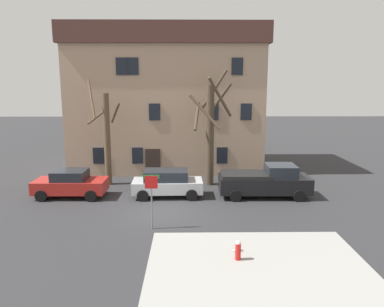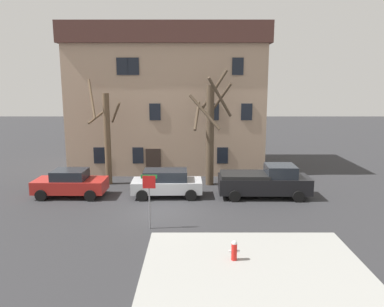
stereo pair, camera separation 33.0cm
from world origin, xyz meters
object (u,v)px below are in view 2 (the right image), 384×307
object	(u,v)px
tree_bare_near	(107,136)
tree_bare_mid	(211,129)
car_silver_wagon	(167,183)
bicycle_leaning	(62,183)
car_red_sedan	(71,183)
building_main	(169,98)
fire_hydrant	(235,250)
street_sign_pole	(150,191)
pickup_truck_black	(265,182)

from	to	relation	value
tree_bare_near	tree_bare_mid	distance (m)	7.00
tree_bare_near	car_silver_wagon	distance (m)	5.69
tree_bare_mid	bicycle_leaning	xyz separation A→B (m)	(-9.84, -0.98, -3.45)
bicycle_leaning	car_red_sedan	bearing A→B (deg)	-55.28
tree_bare_mid	building_main	bearing A→B (deg)	117.56
tree_bare_mid	car_silver_wagon	world-z (taller)	tree_bare_mid
building_main	car_silver_wagon	world-z (taller)	building_main
fire_hydrant	street_sign_pole	world-z (taller)	street_sign_pole
building_main	street_sign_pole	xyz separation A→B (m)	(-0.05, -13.94, -3.77)
pickup_truck_black	fire_hydrant	size ratio (longest dim) A/B	7.04
tree_bare_near	bicycle_leaning	distance (m)	4.29
tree_bare_mid	car_silver_wagon	distance (m)	4.89
tree_bare_near	car_silver_wagon	xyz separation A→B (m)	(4.21, -2.92, -2.49)
car_red_sedan	car_silver_wagon	world-z (taller)	car_red_sedan
car_silver_wagon	pickup_truck_black	distance (m)	5.96
tree_bare_near	car_red_sedan	size ratio (longest dim) A/B	1.65
tree_bare_near	street_sign_pole	world-z (taller)	tree_bare_near
tree_bare_mid	tree_bare_near	bearing A→B (deg)	178.48
tree_bare_near	car_red_sedan	xyz separation A→B (m)	(-1.65, -2.91, -2.52)
fire_hydrant	bicycle_leaning	bearing A→B (deg)	134.74
building_main	car_red_sedan	world-z (taller)	building_main
car_red_sedan	car_silver_wagon	bearing A→B (deg)	-0.03
tree_bare_near	street_sign_pole	size ratio (longest dim) A/B	2.71
tree_bare_near	bicycle_leaning	size ratio (longest dim) A/B	4.08
fire_hydrant	street_sign_pole	size ratio (longest dim) A/B	0.30
car_red_sedan	street_sign_pole	bearing A→B (deg)	-43.60
tree_bare_mid	street_sign_pole	bearing A→B (deg)	-112.25
bicycle_leaning	pickup_truck_black	bearing A→B (deg)	-8.00
tree_bare_mid	bicycle_leaning	distance (m)	10.47
car_red_sedan	fire_hydrant	world-z (taller)	car_red_sedan
car_silver_wagon	bicycle_leaning	bearing A→B (deg)	166.06
tree_bare_near	tree_bare_mid	bearing A→B (deg)	-1.52
building_main	bicycle_leaning	world-z (taller)	building_main
building_main	tree_bare_mid	size ratio (longest dim) A/B	1.97
pickup_truck_black	street_sign_pole	bearing A→B (deg)	-141.70
building_main	bicycle_leaning	distance (m)	11.03
building_main	bicycle_leaning	size ratio (longest dim) A/B	8.73
building_main	tree_bare_mid	xyz separation A→B (m)	(3.17, -6.07, -1.80)
tree_bare_mid	fire_hydrant	world-z (taller)	tree_bare_mid
street_sign_pole	tree_bare_mid	bearing A→B (deg)	67.75
building_main	fire_hydrant	bearing A→B (deg)	-78.41
tree_bare_mid	car_red_sedan	size ratio (longest dim) A/B	1.79
tree_bare_near	pickup_truck_black	size ratio (longest dim) A/B	1.30
tree_bare_mid	bicycle_leaning	bearing A→B (deg)	-174.33
car_silver_wagon	fire_hydrant	bearing A→B (deg)	-69.73
building_main	tree_bare_near	bearing A→B (deg)	-122.92
building_main	car_red_sedan	distance (m)	11.41
tree_bare_near	pickup_truck_black	world-z (taller)	tree_bare_near
pickup_truck_black	street_sign_pole	xyz separation A→B (m)	(-6.41, -5.06, 0.89)
tree_bare_near	fire_hydrant	bearing A→B (deg)	-57.30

